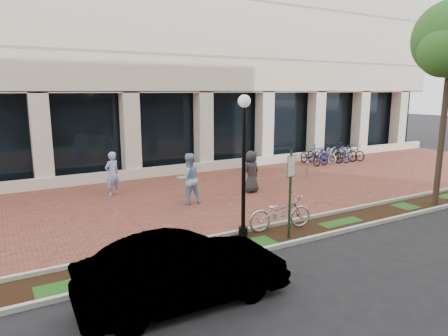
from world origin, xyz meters
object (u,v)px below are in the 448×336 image
locked_bicycle (280,213)px  lamppost (244,159)px  parking_sign (291,183)px  pedestrian_left (112,174)px  bollard (307,170)px  pedestrian_right (251,172)px  pedestrian_mid (189,179)px  bike_rack_cluster (331,154)px  sedan_near_curb (184,270)px

locked_bicycle → lamppost: bearing=97.6°
parking_sign → pedestrian_left: bearing=101.0°
pedestrian_left → bollard: (9.11, -1.52, -0.47)m
pedestrian_right → pedestrian_mid: bearing=-7.1°
lamppost → bike_rack_cluster: (11.33, 7.92, -1.83)m
lamppost → pedestrian_right: size_ratio=2.32×
parking_sign → pedestrian_right: 5.53m
locked_bicycle → pedestrian_mid: size_ratio=1.08×
lamppost → pedestrian_left: 7.17m
pedestrian_mid → pedestrian_right: pedestrian_mid is taller
pedestrian_mid → locked_bicycle: bearing=108.5°
pedestrian_left → sedan_near_curb: (-0.93, -9.26, -0.21)m
parking_sign → pedestrian_right: parking_sign is taller
lamppost → pedestrian_left: size_ratio=2.28×
sedan_near_curb → bollard: bearing=-50.9°
pedestrian_left → pedestrian_right: bearing=131.4°
parking_sign → bike_rack_cluster: 13.50m
sedan_near_curb → bike_rack_cluster: bearing=-52.5°
bike_rack_cluster → locked_bicycle: bearing=-141.2°
bike_rack_cluster → sedan_near_curb: sedan_near_curb is taller
pedestrian_mid → bollard: (6.90, 1.15, -0.54)m
pedestrian_left → pedestrian_right: pedestrian_left is taller
pedestrian_right → bollard: size_ratio=2.08×
lamppost → bollard: size_ratio=4.82×
lamppost → bike_rack_cluster: 13.94m
pedestrian_left → bollard: size_ratio=2.11×
pedestrian_left → parking_sign: bearing=89.2°
pedestrian_right → sedan_near_curb: (-6.17, -6.84, -0.19)m
sedan_near_curb → pedestrian_mid: bearing=-24.1°
locked_bicycle → bike_rack_cluster: 12.78m
pedestrian_right → sedan_near_curb: pedestrian_right is taller
lamppost → locked_bicycle: lamppost is taller
pedestrian_left → pedestrian_mid: (2.21, -2.68, 0.07)m
sedan_near_curb → parking_sign: bearing=-65.5°
pedestrian_left → pedestrian_mid: pedestrian_mid is taller
bollard → sedan_near_curb: 12.68m
pedestrian_mid → bike_rack_cluster: 11.90m
bollard → parking_sign: bearing=-134.7°
parking_sign → bollard: bearing=33.2°
lamppost → parking_sign: bearing=-36.6°
lamppost → bike_rack_cluster: lamppost is taller
locked_bicycle → sedan_near_curb: bearing=129.6°
lamppost → pedestrian_mid: (0.10, 4.02, -1.38)m
parking_sign → locked_bicycle: 1.36m
lamppost → sedan_near_curb: size_ratio=0.98×
locked_bicycle → sedan_near_curb: 5.05m
bike_rack_cluster → sedan_near_curb: bearing=-143.7°
parking_sign → pedestrian_mid: bearing=89.5°
pedestrian_mid → pedestrian_right: size_ratio=1.09×
parking_sign → pedestrian_right: (2.04, 5.08, -0.77)m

